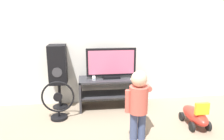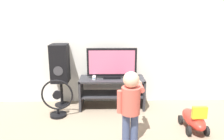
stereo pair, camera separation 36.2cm
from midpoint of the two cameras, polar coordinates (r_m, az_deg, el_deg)
ground_plane at (r=3.72m, az=2.88°, el=-11.00°), size 16.00×16.00×0.00m
wall_back at (r=3.92m, az=2.55°, el=10.01°), size 10.00×0.06×2.60m
tv_stand at (r=3.80m, az=2.70°, el=-4.79°), size 1.11×0.45×0.53m
television at (r=3.71m, az=2.75°, el=1.68°), size 0.85×0.20×0.52m
game_console at (r=3.71m, az=-1.91°, el=-1.91°), size 0.05×0.17×0.05m
remote_primary at (r=3.69m, az=8.27°, el=-2.38°), size 0.10×0.13×0.03m
child at (r=2.77m, az=8.73°, el=-8.02°), size 0.35×0.51×0.92m
speaker_tower at (r=3.83m, az=-10.85°, el=1.34°), size 0.29×0.33×1.10m
floor_fan at (r=3.54m, az=-11.24°, el=-7.81°), size 0.50×0.26×0.61m
ride_on_toy at (r=3.41m, az=23.51°, el=-11.76°), size 0.28×0.61×0.42m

